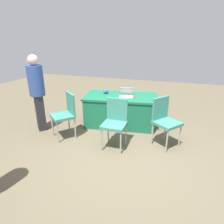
# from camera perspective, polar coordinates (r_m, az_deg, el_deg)

# --- Properties ---
(ground_plane) EXTENTS (14.40, 14.40, 0.00)m
(ground_plane) POSITION_cam_1_polar(r_m,az_deg,el_deg) (3.59, 2.89, -13.90)
(ground_plane) COLOR brown
(table_foreground) EXTENTS (1.85, 1.16, 0.74)m
(table_foreground) POSITION_cam_1_polar(r_m,az_deg,el_deg) (4.83, 2.51, 0.56)
(table_foreground) COLOR #196647
(table_foreground) RESTS_ON ground
(chair_tucked_left) EXTENTS (0.44, 0.44, 0.96)m
(chair_tucked_left) POSITION_cam_1_polar(r_m,az_deg,el_deg) (3.77, 0.94, -2.47)
(chair_tucked_left) COLOR #9E9993
(chair_tucked_left) RESTS_ON ground
(chair_aisle) EXTENTS (0.62, 0.62, 0.98)m
(chair_aisle) POSITION_cam_1_polar(r_m,az_deg,el_deg) (3.94, 15.22, -1.92)
(chair_aisle) COLOR #9E9993
(chair_aisle) RESTS_ON ground
(chair_by_pillar) EXTENTS (0.62, 0.62, 0.97)m
(chair_by_pillar) POSITION_cam_1_polar(r_m,az_deg,el_deg) (4.26, -13.50, -0.11)
(chair_by_pillar) COLOR #9E9993
(chair_by_pillar) RESTS_ON ground
(person_attendee_browsing) EXTENTS (0.48, 0.48, 1.73)m
(person_attendee_browsing) POSITION_cam_1_polar(r_m,az_deg,el_deg) (4.69, -21.20, 6.15)
(person_attendee_browsing) COLOR #26262D
(person_attendee_browsing) RESTS_ON ground
(laptop_silver) EXTENTS (0.37, 0.35, 0.21)m
(laptop_silver) POSITION_cam_1_polar(r_m,az_deg,el_deg) (4.66, 4.23, 5.07)
(laptop_silver) COLOR silver
(laptop_silver) RESTS_ON table_foreground
(yarn_ball) EXTENTS (0.12, 0.12, 0.12)m
(yarn_ball) POSITION_cam_1_polar(r_m,az_deg,el_deg) (4.89, -1.84, 6.12)
(yarn_ball) COLOR #3F5999
(yarn_ball) RESTS_ON table_foreground
(scissors_red) EXTENTS (0.10, 0.18, 0.01)m
(scissors_red) POSITION_cam_1_polar(r_m,az_deg,el_deg) (4.58, 6.51, 4.25)
(scissors_red) COLOR red
(scissors_red) RESTS_ON table_foreground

